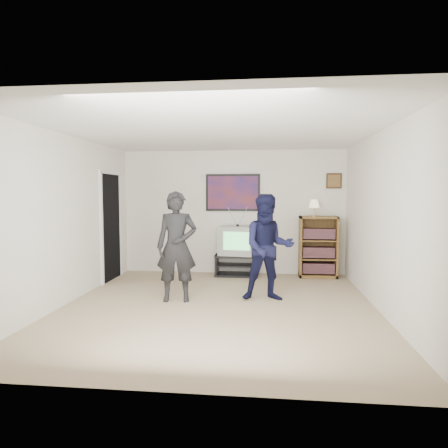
% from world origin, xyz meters
% --- Properties ---
extents(room_shell, '(4.51, 5.00, 2.51)m').
position_xyz_m(room_shell, '(0.00, 0.35, 1.25)').
color(room_shell, '#876A56').
rests_on(room_shell, ground).
extents(media_stand, '(0.85, 0.48, 0.42)m').
position_xyz_m(media_stand, '(0.10, 2.23, 0.21)').
color(media_stand, black).
rests_on(media_stand, room_shell).
extents(crt_television, '(0.75, 0.66, 0.57)m').
position_xyz_m(crt_television, '(0.12, 2.23, 0.71)').
color(crt_television, '#959691').
rests_on(crt_television, media_stand).
extents(bookshelf, '(0.72, 0.41, 1.19)m').
position_xyz_m(bookshelf, '(1.69, 2.28, 0.59)').
color(bookshelf, '#573A1A').
rests_on(bookshelf, room_shell).
extents(table_lamp, '(0.20, 0.20, 0.32)m').
position_xyz_m(table_lamp, '(1.60, 2.24, 1.35)').
color(table_lamp, '#F8E6BC').
rests_on(table_lamp, bookshelf).
extents(person_tall, '(0.65, 0.47, 1.67)m').
position_xyz_m(person_tall, '(-0.66, 0.28, 0.83)').
color(person_tall, black).
rests_on(person_tall, room_shell).
extents(person_short, '(0.86, 0.70, 1.63)m').
position_xyz_m(person_short, '(0.71, 0.46, 0.81)').
color(person_short, black).
rests_on(person_short, room_shell).
extents(controller_left, '(0.04, 0.13, 0.04)m').
position_xyz_m(controller_left, '(-0.71, 0.44, 1.26)').
color(controller_left, white).
rests_on(controller_left, person_tall).
extents(controller_right, '(0.07, 0.13, 0.04)m').
position_xyz_m(controller_right, '(0.73, 0.67, 0.99)').
color(controller_right, white).
rests_on(controller_right, person_short).
extents(poster, '(1.10, 0.03, 0.75)m').
position_xyz_m(poster, '(0.00, 2.48, 1.65)').
color(poster, black).
rests_on(poster, room_shell).
extents(air_vent, '(0.28, 0.02, 0.14)m').
position_xyz_m(air_vent, '(-0.55, 2.48, 1.95)').
color(air_vent, white).
rests_on(air_vent, room_shell).
extents(small_picture, '(0.30, 0.03, 0.30)m').
position_xyz_m(small_picture, '(2.00, 2.48, 1.88)').
color(small_picture, black).
rests_on(small_picture, room_shell).
extents(doorway, '(0.03, 0.85, 2.00)m').
position_xyz_m(doorway, '(-2.23, 1.60, 1.00)').
color(doorway, black).
rests_on(doorway, room_shell).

